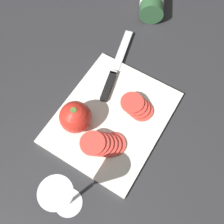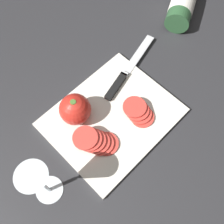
# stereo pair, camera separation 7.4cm
# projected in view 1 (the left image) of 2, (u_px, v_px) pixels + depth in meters

# --- Properties ---
(ground_plane) EXTENTS (3.00, 3.00, 0.00)m
(ground_plane) POSITION_uv_depth(u_px,v_px,m) (94.00, 134.00, 0.75)
(ground_plane) COLOR #28282B
(cutting_board) EXTENTS (0.36, 0.29, 0.01)m
(cutting_board) POSITION_uv_depth(u_px,v_px,m) (112.00, 117.00, 0.77)
(cutting_board) COLOR silver
(cutting_board) RESTS_ON ground_plane
(wine_glass) EXTENTS (0.07, 0.07, 0.18)m
(wine_glass) POSITION_uv_depth(u_px,v_px,m) (60.00, 197.00, 0.56)
(wine_glass) COLOR silver
(wine_glass) RESTS_ON ground_plane
(whole_tomato) EXTENTS (0.09, 0.09, 0.09)m
(whole_tomato) POSITION_uv_depth(u_px,v_px,m) (76.00, 117.00, 0.71)
(whole_tomato) COLOR red
(whole_tomato) RESTS_ON cutting_board
(knife) EXTENTS (0.28, 0.09, 0.01)m
(knife) POSITION_uv_depth(u_px,v_px,m) (112.00, 77.00, 0.81)
(knife) COLOR silver
(knife) RESTS_ON cutting_board
(tomato_slice_stack_near) EXTENTS (0.07, 0.10, 0.02)m
(tomato_slice_stack_near) POSITION_uv_depth(u_px,v_px,m) (137.00, 106.00, 0.76)
(tomato_slice_stack_near) COLOR #D63D33
(tomato_slice_stack_near) RESTS_ON cutting_board
(tomato_slice_stack_far) EXTENTS (0.10, 0.11, 0.04)m
(tomato_slice_stack_far) POSITION_uv_depth(u_px,v_px,m) (103.00, 144.00, 0.71)
(tomato_slice_stack_far) COLOR #D63D33
(tomato_slice_stack_far) RESTS_ON cutting_board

